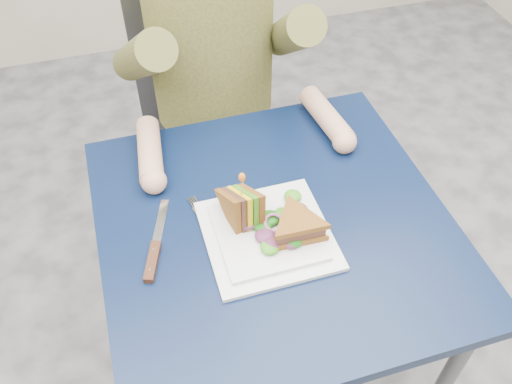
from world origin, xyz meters
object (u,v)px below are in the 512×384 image
object	(u,v)px
sandwich_upright	(243,209)
fork	(209,225)
chair	(210,110)
diner	(211,20)
table	(274,244)
plate	(267,234)
knife	(154,254)
sandwich_flat	(297,226)

from	to	relation	value
sandwich_upright	fork	bearing A→B (deg)	165.38
chair	diner	xyz separation A→B (m)	(-0.00, -0.11, 0.37)
fork	diner	bearing A→B (deg)	74.86
table	chair	xyz separation A→B (m)	(0.00, 0.66, -0.11)
plate	table	bearing A→B (deg)	50.54
diner	table	bearing A→B (deg)	-90.00
chair	knife	bearing A→B (deg)	-111.49
sandwich_flat	knife	size ratio (longest dim) A/B	0.65
table	knife	size ratio (longest dim) A/B	3.48
plate	knife	bearing A→B (deg)	175.19
sandwich_flat	knife	world-z (taller)	sandwich_flat
plate	sandwich_upright	world-z (taller)	sandwich_upright
diner	sandwich_upright	bearing A→B (deg)	-97.31
table	diner	xyz separation A→B (m)	(-0.00, 0.55, 0.26)
plate	fork	size ratio (longest dim) A/B	1.46
chair	plate	size ratio (longest dim) A/B	3.58
chair	sandwich_flat	size ratio (longest dim) A/B	6.64
plate	sandwich_flat	xyz separation A→B (m)	(0.05, -0.02, 0.04)
diner	fork	size ratio (longest dim) A/B	4.20
table	knife	world-z (taller)	knife
diner	sandwich_flat	size ratio (longest dim) A/B	5.32
sandwich_flat	fork	size ratio (longest dim) A/B	0.79
table	chair	distance (m)	0.67
sandwich_upright	knife	xyz separation A→B (m)	(-0.20, -0.03, -0.05)
table	plate	world-z (taller)	plate
chair	knife	world-z (taller)	chair
chair	sandwich_flat	bearing A→B (deg)	-87.90
diner	knife	bearing A→B (deg)	-115.29
plate	chair	bearing A→B (deg)	87.63
diner	sandwich_flat	distance (m)	0.62
table	knife	xyz separation A→B (m)	(-0.27, -0.01, 0.09)
knife	table	bearing A→B (deg)	3.23
fork	knife	distance (m)	0.13
fork	knife	size ratio (longest dim) A/B	0.82
table	diner	bearing A→B (deg)	90.00
sandwich_flat	fork	bearing A→B (deg)	151.95
knife	sandwich_upright	bearing A→B (deg)	7.29
table	sandwich_flat	world-z (taller)	sandwich_flat
diner	knife	size ratio (longest dim) A/B	3.45
chair	diner	size ratio (longest dim) A/B	1.25
sandwich_upright	diner	bearing A→B (deg)	82.69
chair	knife	distance (m)	0.75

